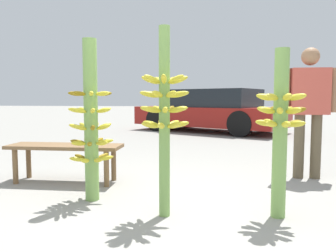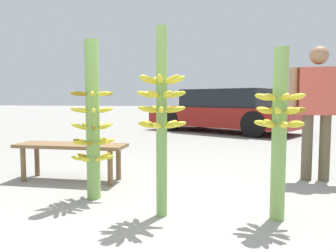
{
  "view_description": "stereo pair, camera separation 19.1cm",
  "coord_description": "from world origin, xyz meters",
  "px_view_note": "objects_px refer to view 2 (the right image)",
  "views": [
    {
      "loc": [
        0.37,
        -2.59,
        0.99
      ],
      "look_at": [
        -0.06,
        0.47,
        0.73
      ],
      "focal_mm": 35.0,
      "sensor_mm": 36.0,
      "label": 1
    },
    {
      "loc": [
        0.56,
        -2.55,
        0.99
      ],
      "look_at": [
        -0.06,
        0.47,
        0.73
      ],
      "focal_mm": 35.0,
      "sensor_mm": 36.0,
      "label": 2
    }
  ],
  "objects_px": {
    "banana_stalk_left": "(93,122)",
    "banana_stalk_right": "(279,128)",
    "banana_stalk_center": "(162,114)",
    "parked_car": "(225,111)",
    "market_bench": "(71,149)",
    "vendor_person": "(317,102)"
  },
  "relations": [
    {
      "from": "banana_stalk_left",
      "to": "banana_stalk_center",
      "type": "height_order",
      "value": "banana_stalk_center"
    },
    {
      "from": "banana_stalk_right",
      "to": "market_bench",
      "type": "bearing_deg",
      "value": 159.7
    },
    {
      "from": "banana_stalk_center",
      "to": "market_bench",
      "type": "relative_size",
      "value": 1.18
    },
    {
      "from": "banana_stalk_left",
      "to": "vendor_person",
      "type": "height_order",
      "value": "vendor_person"
    },
    {
      "from": "banana_stalk_center",
      "to": "market_bench",
      "type": "height_order",
      "value": "banana_stalk_center"
    },
    {
      "from": "banana_stalk_center",
      "to": "banana_stalk_right",
      "type": "relative_size",
      "value": 1.13
    },
    {
      "from": "banana_stalk_center",
      "to": "parked_car",
      "type": "bearing_deg",
      "value": 87.6
    },
    {
      "from": "banana_stalk_center",
      "to": "vendor_person",
      "type": "height_order",
      "value": "vendor_person"
    },
    {
      "from": "banana_stalk_left",
      "to": "parked_car",
      "type": "xyz_separation_m",
      "value": [
        1.07,
        6.95,
        -0.14
      ]
    },
    {
      "from": "vendor_person",
      "to": "parked_car",
      "type": "height_order",
      "value": "vendor_person"
    },
    {
      "from": "banana_stalk_left",
      "to": "banana_stalk_right",
      "type": "xyz_separation_m",
      "value": [
        1.72,
        -0.23,
        -0.01
      ]
    },
    {
      "from": "banana_stalk_right",
      "to": "market_bench",
      "type": "height_order",
      "value": "banana_stalk_right"
    },
    {
      "from": "banana_stalk_left",
      "to": "vendor_person",
      "type": "relative_size",
      "value": 0.97
    },
    {
      "from": "banana_stalk_right",
      "to": "market_bench",
      "type": "distance_m",
      "value": 2.46
    },
    {
      "from": "parked_car",
      "to": "banana_stalk_center",
      "type": "bearing_deg",
      "value": -154.15
    },
    {
      "from": "banana_stalk_right",
      "to": "vendor_person",
      "type": "distance_m",
      "value": 1.59
    },
    {
      "from": "banana_stalk_right",
      "to": "market_bench",
      "type": "relative_size",
      "value": 1.04
    },
    {
      "from": "vendor_person",
      "to": "market_bench",
      "type": "bearing_deg",
      "value": -169.71
    },
    {
      "from": "parked_car",
      "to": "market_bench",
      "type": "bearing_deg",
      "value": -166.28
    },
    {
      "from": "banana_stalk_center",
      "to": "parked_car",
      "type": "distance_m",
      "value": 7.3
    },
    {
      "from": "banana_stalk_left",
      "to": "parked_car",
      "type": "relative_size",
      "value": 0.33
    },
    {
      "from": "banana_stalk_left",
      "to": "market_bench",
      "type": "height_order",
      "value": "banana_stalk_left"
    }
  ]
}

